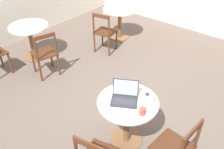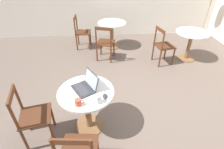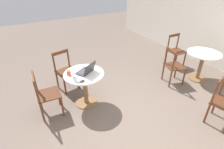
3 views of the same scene
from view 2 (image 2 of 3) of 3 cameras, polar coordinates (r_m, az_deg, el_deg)
ground_plane at (r=3.26m, az=5.14°, el=-8.65°), size 16.00×16.00×0.00m
cafe_table_near at (r=2.51m, az=-8.20°, el=-8.61°), size 0.77×0.77×0.71m
cafe_table_mid at (r=4.71m, az=24.35°, el=10.47°), size 0.77×0.77×0.71m
cafe_table_far at (r=4.96m, az=-0.03°, el=14.65°), size 0.77×0.77×0.71m
chair_near_left at (r=2.63m, az=-24.67°, el=-12.35°), size 0.48×0.48×0.89m
chair_mid_left at (r=4.32m, az=16.27°, el=8.91°), size 0.48×0.48×0.89m
chair_far_front at (r=4.30m, az=-2.31°, el=10.19°), size 0.50×0.50×0.89m
chair_far_left at (r=5.02m, az=-9.93°, el=13.41°), size 0.41×0.41×0.89m
laptop at (r=2.40m, az=-8.63°, el=-3.74°), size 0.40×0.42×0.23m
mouse at (r=2.26m, az=-2.34°, el=-7.05°), size 0.06×0.10×0.03m
mug at (r=2.17m, az=-10.98°, el=-8.92°), size 0.11×0.08×0.09m
drinking_glass at (r=2.17m, az=-4.51°, el=-8.03°), size 0.07×0.07×0.11m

